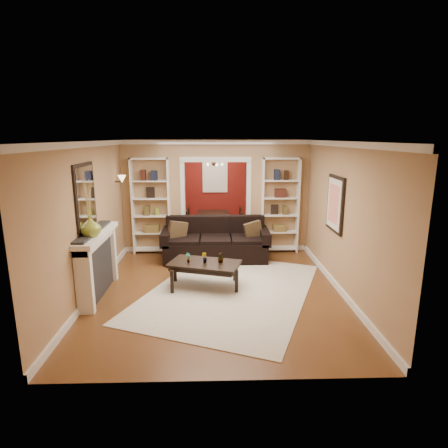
{
  "coord_description": "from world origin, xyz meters",
  "views": [
    {
      "loc": [
        -0.07,
        -7.83,
        2.77
      ],
      "look_at": [
        0.14,
        -0.8,
        1.13
      ],
      "focal_mm": 30.0,
      "sensor_mm": 36.0,
      "label": 1
    }
  ],
  "objects_px": {
    "sofa": "(216,239)",
    "coffee_table": "(205,275)",
    "fireplace": "(99,264)",
    "bookshelf_right": "(280,206)",
    "bookshelf_left": "(151,206)",
    "dining_table": "(215,225)"
  },
  "relations": [
    {
      "from": "coffee_table",
      "to": "dining_table",
      "type": "bearing_deg",
      "value": 104.04
    },
    {
      "from": "coffee_table",
      "to": "bookshelf_right",
      "type": "distance_m",
      "value": 2.99
    },
    {
      "from": "coffee_table",
      "to": "bookshelf_left",
      "type": "bearing_deg",
      "value": 137.72
    },
    {
      "from": "sofa",
      "to": "coffee_table",
      "type": "xyz_separation_m",
      "value": [
        -0.22,
        -1.64,
        -0.23
      ]
    },
    {
      "from": "bookshelf_right",
      "to": "fireplace",
      "type": "relative_size",
      "value": 1.35
    },
    {
      "from": "bookshelf_left",
      "to": "fireplace",
      "type": "distance_m",
      "value": 2.65
    },
    {
      "from": "coffee_table",
      "to": "fireplace",
      "type": "bearing_deg",
      "value": -153.5
    },
    {
      "from": "sofa",
      "to": "bookshelf_right",
      "type": "distance_m",
      "value": 1.8
    },
    {
      "from": "sofa",
      "to": "fireplace",
      "type": "relative_size",
      "value": 1.43
    },
    {
      "from": "dining_table",
      "to": "bookshelf_right",
      "type": "bearing_deg",
      "value": -135.78
    },
    {
      "from": "coffee_table",
      "to": "fireplace",
      "type": "distance_m",
      "value": 1.91
    },
    {
      "from": "sofa",
      "to": "dining_table",
      "type": "height_order",
      "value": "sofa"
    },
    {
      "from": "bookshelf_left",
      "to": "fireplace",
      "type": "height_order",
      "value": "bookshelf_left"
    },
    {
      "from": "bookshelf_right",
      "to": "fireplace",
      "type": "height_order",
      "value": "bookshelf_right"
    },
    {
      "from": "coffee_table",
      "to": "bookshelf_right",
      "type": "xyz_separation_m",
      "value": [
        1.78,
        2.22,
        0.91
      ]
    },
    {
      "from": "bookshelf_right",
      "to": "fireplace",
      "type": "distance_m",
      "value": 4.47
    },
    {
      "from": "fireplace",
      "to": "bookshelf_right",
      "type": "bearing_deg",
      "value": 34.8
    },
    {
      "from": "sofa",
      "to": "fireplace",
      "type": "distance_m",
      "value": 2.85
    },
    {
      "from": "bookshelf_left",
      "to": "fireplace",
      "type": "relative_size",
      "value": 1.35
    },
    {
      "from": "dining_table",
      "to": "fireplace",
      "type": "bearing_deg",
      "value": 153.61
    },
    {
      "from": "bookshelf_left",
      "to": "bookshelf_right",
      "type": "xyz_separation_m",
      "value": [
        3.1,
        0.0,
        0.0
      ]
    },
    {
      "from": "sofa",
      "to": "fireplace",
      "type": "xyz_separation_m",
      "value": [
        -2.07,
        -1.95,
        0.1
      ]
    }
  ]
}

